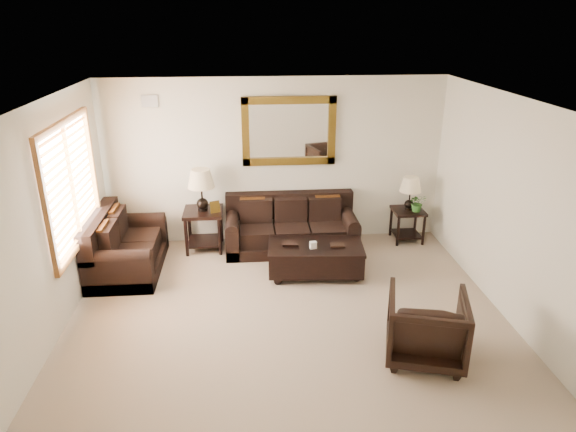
{
  "coord_description": "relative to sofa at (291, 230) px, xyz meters",
  "views": [
    {
      "loc": [
        -0.47,
        -5.58,
        3.59
      ],
      "look_at": [
        0.06,
        0.6,
        1.14
      ],
      "focal_mm": 32.0,
      "sensor_mm": 36.0,
      "label": 1
    }
  ],
  "objects": [
    {
      "name": "room",
      "position": [
        -0.23,
        -2.08,
        1.04
      ],
      "size": [
        5.51,
        5.01,
        2.71
      ],
      "color": "#88735E",
      "rests_on": "ground"
    },
    {
      "name": "window",
      "position": [
        -2.93,
        -1.18,
        1.24
      ],
      "size": [
        0.07,
        1.96,
        1.66
      ],
      "color": "white",
      "rests_on": "room"
    },
    {
      "name": "mirror",
      "position": [
        0.0,
        0.38,
        1.54
      ],
      "size": [
        1.5,
        0.06,
        1.1
      ],
      "color": "#442E0D",
      "rests_on": "room"
    },
    {
      "name": "air_vent",
      "position": [
        -2.13,
        0.4,
        2.04
      ],
      "size": [
        0.25,
        0.02,
        0.18
      ],
      "primitive_type": "cube",
      "color": "#999999",
      "rests_on": "room"
    },
    {
      "name": "sofa",
      "position": [
        0.0,
        0.0,
        0.0
      ],
      "size": [
        2.1,
        0.91,
        0.86
      ],
      "color": "black",
      "rests_on": "room"
    },
    {
      "name": "loveseat",
      "position": [
        -2.55,
        -0.59,
        0.02
      ],
      "size": [
        0.95,
        1.6,
        0.9
      ],
      "rotation": [
        0.0,
        0.0,
        1.57
      ],
      "color": "black",
      "rests_on": "room"
    },
    {
      "name": "end_table_left",
      "position": [
        -1.41,
        0.07,
        0.57
      ],
      "size": [
        0.61,
        0.61,
        1.35
      ],
      "color": "black",
      "rests_on": "room"
    },
    {
      "name": "end_table_right",
      "position": [
        1.98,
        0.12,
        0.42
      ],
      "size": [
        0.51,
        0.51,
        1.11
      ],
      "color": "black",
      "rests_on": "room"
    },
    {
      "name": "coffee_table",
      "position": [
        0.27,
        -0.97,
        -0.02
      ],
      "size": [
        1.43,
        0.85,
        0.58
      ],
      "rotation": [
        0.0,
        0.0,
        -0.08
      ],
      "color": "black",
      "rests_on": "room"
    },
    {
      "name": "armchair",
      "position": [
        1.22,
        -3.02,
        0.12
      ],
      "size": [
        1.02,
        0.98,
        0.86
      ],
      "primitive_type": "imported",
      "rotation": [
        0.0,
        0.0,
        2.86
      ],
      "color": "black",
      "rests_on": "floor"
    },
    {
      "name": "potted_plant",
      "position": [
        2.09,
        0.03,
        0.36
      ],
      "size": [
        0.28,
        0.31,
        0.24
      ],
      "primitive_type": "imported",
      "rotation": [
        0.0,
        0.0,
        0.01
      ],
      "color": "#2C5C1F",
      "rests_on": "end_table_right"
    }
  ]
}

